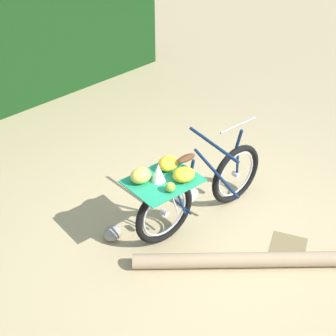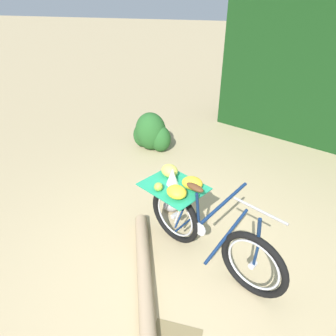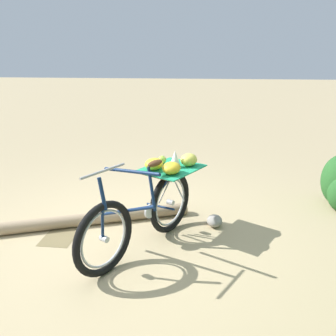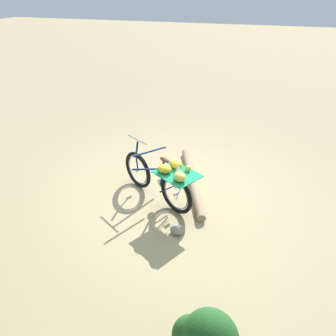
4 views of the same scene
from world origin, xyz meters
name	(u,v)px [view 1 (image 1 of 4)]	position (x,y,z in m)	size (l,w,h in m)	color
ground_plane	(213,240)	(0.00, 0.00, 0.00)	(60.00, 60.00, 0.00)	tan
bicycle	(193,187)	(-0.18, -0.29, 0.50)	(1.70, 1.14, 1.03)	black
fallen_log	(251,260)	(0.22, 0.46, 0.08)	(0.15, 0.15, 2.35)	#9E8466
path_stone	(113,233)	(0.34, -1.00, 0.07)	(0.22, 0.19, 0.14)	gray
leaf_litter_patch	(288,248)	(-0.15, 0.77, 0.00)	(0.44, 0.36, 0.01)	olive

